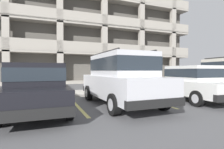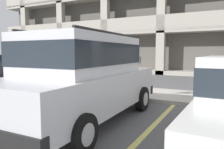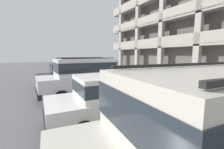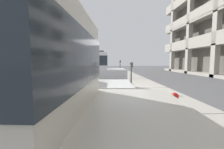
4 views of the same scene
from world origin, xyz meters
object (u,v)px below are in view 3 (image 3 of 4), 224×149
at_px(silver_suv, 86,76).
at_px(blue_coupe, 214,130).
at_px(parking_meter_far, 92,66).
at_px(fire_hydrant, 204,102).
at_px(dark_hatchback, 114,97).
at_px(red_sedan, 69,74).
at_px(parking_meter_near, 130,72).

height_order(silver_suv, blue_coupe, same).
bearing_deg(parking_meter_far, fire_hydrant, 1.53).
bearing_deg(dark_hatchback, red_sedan, -177.68).
bearing_deg(silver_suv, red_sedan, -177.39).
bearing_deg(silver_suv, dark_hatchback, -3.98).
distance_m(parking_meter_near, parking_meter_far, 6.33).
xyz_separation_m(blue_coupe, parking_meter_near, (-6.16, 2.88, 0.09)).
height_order(dark_hatchback, fire_hydrant, dark_hatchback).
xyz_separation_m(silver_suv, parking_meter_near, (0.22, 2.67, 0.09)).
bearing_deg(parking_meter_near, silver_suv, -94.71).
relative_size(red_sedan, fire_hydrant, 6.42).
bearing_deg(silver_suv, fire_hydrant, 32.76).
bearing_deg(dark_hatchback, parking_meter_near, 139.81).
distance_m(dark_hatchback, fire_hydrant, 3.36).
height_order(silver_suv, dark_hatchback, silver_suv).
distance_m(red_sedan, blue_coupe, 9.37).
bearing_deg(red_sedan, dark_hatchback, 0.52).
relative_size(silver_suv, parking_meter_near, 3.38).
relative_size(dark_hatchback, parking_meter_far, 2.95).
bearing_deg(parking_meter_far, parking_meter_near, -0.13).
distance_m(red_sedan, parking_meter_near, 4.31).
height_order(red_sedan, parking_meter_far, parking_meter_far).
bearing_deg(fire_hydrant, parking_meter_near, -175.99).
bearing_deg(fire_hydrant, parking_meter_far, -178.47).
bearing_deg(red_sedan, fire_hydrant, 23.44).
relative_size(silver_suv, red_sedan, 1.07).
relative_size(silver_suv, fire_hydrant, 6.87).
relative_size(red_sedan, parking_meter_near, 3.16).
bearing_deg(parking_meter_far, dark_hatchback, -16.88).
distance_m(silver_suv, dark_hatchback, 3.35).
height_order(silver_suv, fire_hydrant, silver_suv).
distance_m(blue_coupe, fire_hydrant, 3.76).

